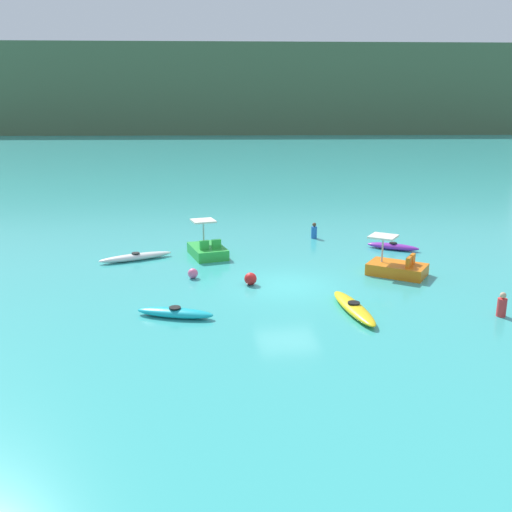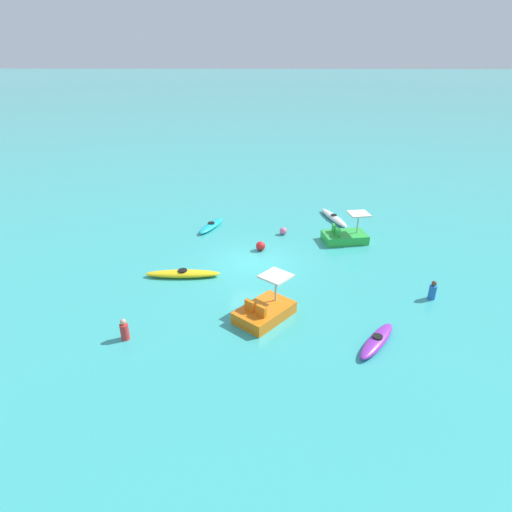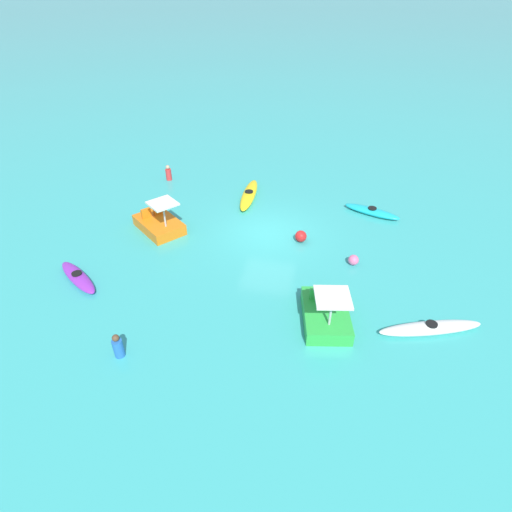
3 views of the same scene
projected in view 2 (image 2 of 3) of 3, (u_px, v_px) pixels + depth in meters
The scene contains 11 objects.
ground_plane at pixel (253, 262), 21.74m from camera, with size 600.00×600.00×0.00m, color #38ADA8.
kayak_yellow at pixel (183, 274), 20.28m from camera, with size 0.85×3.61×0.37m.
kayak_purple at pixel (377, 341), 15.56m from camera, with size 2.51×1.99×0.37m.
kayak_white at pixel (334, 218), 27.21m from camera, with size 3.53×1.68×0.37m.
kayak_cyan at pixel (211, 226), 25.93m from camera, with size 2.81×1.57×0.37m.
pedal_boat_orange at pixel (265, 310), 17.07m from camera, with size 2.81×2.67×1.68m.
pedal_boat_green at pixel (345, 236), 24.03m from camera, with size 1.92×2.65×1.68m.
buoy_red at pixel (261, 246), 22.96m from camera, with size 0.52×0.52×0.52m, color red.
buoy_pink at pixel (283, 231), 25.00m from camera, with size 0.43×0.43×0.43m, color pink.
person_near_shore at pixel (433, 291), 18.37m from camera, with size 0.34×0.34×0.88m.
person_by_kayaks at pixel (124, 330), 15.76m from camera, with size 0.38×0.38×0.88m.
Camera 2 is at (19.42, 0.89, 9.73)m, focal length 29.58 mm.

